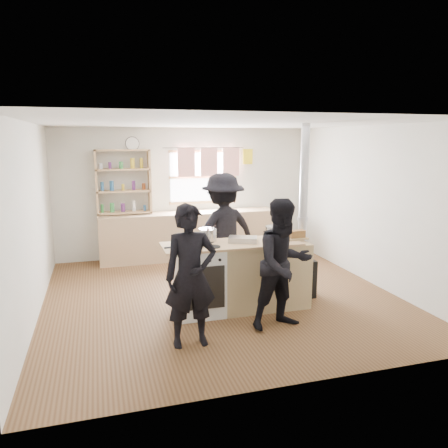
{
  "coord_description": "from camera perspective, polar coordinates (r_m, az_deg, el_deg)",
  "views": [
    {
      "loc": [
        -1.67,
        -5.92,
        2.28
      ],
      "look_at": [
        0.03,
        -0.1,
        1.1
      ],
      "focal_mm": 35.0,
      "sensor_mm": 36.0,
      "label": 1
    }
  ],
  "objects": [
    {
      "name": "bread_board",
      "position": [
        6.08,
        9.47,
        -1.46
      ],
      "size": [
        0.29,
        0.22,
        0.12
      ],
      "color": "tan",
      "rests_on": "cooking_island"
    },
    {
      "name": "back_counter",
      "position": [
        8.5,
        -4.56,
        -1.45
      ],
      "size": [
        3.4,
        0.55,
        0.9
      ],
      "primitive_type": "cube",
      "color": "tan",
      "rests_on": "ground"
    },
    {
      "name": "cooking_island",
      "position": [
        5.95,
        2.33,
        -6.74
      ],
      "size": [
        1.97,
        0.64,
        0.93
      ],
      "color": "white",
      "rests_on": "ground"
    },
    {
      "name": "thermos",
      "position": [
        8.59,
        0.54,
        2.77
      ],
      "size": [
        0.1,
        0.1,
        0.3
      ],
      "primitive_type": "cylinder",
      "color": "silver",
      "rests_on": "back_counter"
    },
    {
      "name": "skillet_greens",
      "position": [
        5.55,
        -4.39,
        -2.77
      ],
      "size": [
        0.36,
        0.36,
        0.05
      ],
      "color": "black",
      "rests_on": "cooking_island"
    },
    {
      "name": "person_far",
      "position": [
        6.69,
        -0.15,
        -0.97
      ],
      "size": [
        1.27,
        0.91,
        1.78
      ],
      "primitive_type": "imported",
      "rotation": [
        0.0,
        0.0,
        3.38
      ],
      "color": "black",
      "rests_on": "ground"
    },
    {
      "name": "roast_tray",
      "position": [
        5.83,
        2.47,
        -1.99
      ],
      "size": [
        0.43,
        0.36,
        0.07
      ],
      "color": "silver",
      "rests_on": "cooking_island"
    },
    {
      "name": "flue_heater",
      "position": [
        6.47,
        10.1,
        -3.83
      ],
      "size": [
        0.35,
        0.35,
        2.5
      ],
      "color": "black",
      "rests_on": "ground"
    },
    {
      "name": "person_near_left",
      "position": [
        4.84,
        -4.39,
        -6.79
      ],
      "size": [
        0.59,
        0.39,
        1.6
      ],
      "primitive_type": "imported",
      "rotation": [
        0.0,
        0.0,
        0.02
      ],
      "color": "black",
      "rests_on": "ground"
    },
    {
      "name": "stockpot_counter",
      "position": [
        6.01,
        6.71,
        -1.14
      ],
      "size": [
        0.27,
        0.27,
        0.21
      ],
      "color": "#B1B1B3",
      "rests_on": "cooking_island"
    },
    {
      "name": "shelving_unit",
      "position": [
        8.3,
        -13.01,
        5.43
      ],
      "size": [
        1.0,
        0.28,
        1.2
      ],
      "color": "tan",
      "rests_on": "back_counter"
    },
    {
      "name": "ground",
      "position": [
        6.56,
        -0.47,
        -9.37
      ],
      "size": [
        5.0,
        5.0,
        0.01
      ],
      "primitive_type": "cube",
      "color": "brown",
      "rests_on": "ground"
    },
    {
      "name": "stockpot_stove",
      "position": [
        5.87,
        -2.12,
        -1.42
      ],
      "size": [
        0.24,
        0.24,
        0.19
      ],
      "color": "silver",
      "rests_on": "cooking_island"
    },
    {
      "name": "person_near_right",
      "position": [
        5.32,
        7.82,
        -5.24
      ],
      "size": [
        0.86,
        0.72,
        1.6
      ],
      "primitive_type": "imported",
      "rotation": [
        0.0,
        0.0,
        0.16
      ],
      "color": "black",
      "rests_on": "ground"
    }
  ]
}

